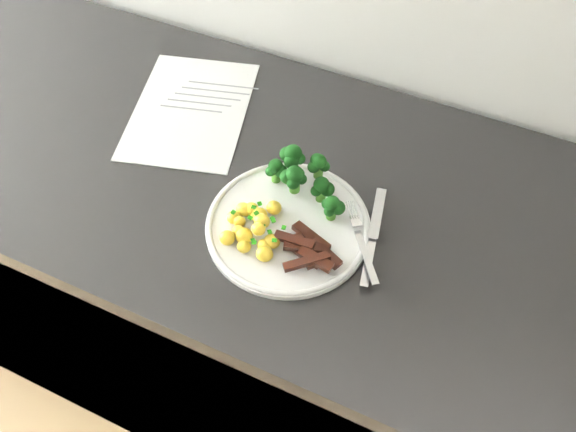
# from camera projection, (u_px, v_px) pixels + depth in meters

# --- Properties ---
(counter) EXTENTS (2.36, 0.59, 0.88)m
(counter) POSITION_uv_depth(u_px,v_px,m) (276.00, 312.00, 1.29)
(counter) COLOR black
(counter) RESTS_ON ground
(recipe_paper) EXTENTS (0.27, 0.33, 0.00)m
(recipe_paper) POSITION_uv_depth(u_px,v_px,m) (191.00, 110.00, 1.04)
(recipe_paper) COLOR silver
(recipe_paper) RESTS_ON counter
(plate) EXTENTS (0.25, 0.25, 0.01)m
(plate) POSITION_uv_depth(u_px,v_px,m) (288.00, 225.00, 0.88)
(plate) COLOR white
(plate) RESTS_ON counter
(broccoli) EXTENTS (0.14, 0.10, 0.06)m
(broccoli) POSITION_uv_depth(u_px,v_px,m) (304.00, 175.00, 0.90)
(broccoli) COLOR #32681B
(broccoli) RESTS_ON plate
(potatoes) EXTENTS (0.10, 0.11, 0.04)m
(potatoes) POSITION_uv_depth(u_px,v_px,m) (254.00, 226.00, 0.86)
(potatoes) COLOR yellow
(potatoes) RESTS_ON plate
(beef_strips) EXTENTS (0.11, 0.10, 0.03)m
(beef_strips) POSITION_uv_depth(u_px,v_px,m) (309.00, 250.00, 0.84)
(beef_strips) COLOR black
(beef_strips) RESTS_ON plate
(fork) EXTENTS (0.10, 0.13, 0.01)m
(fork) POSITION_uv_depth(u_px,v_px,m) (363.00, 244.00, 0.85)
(fork) COLOR silver
(fork) RESTS_ON plate
(knife) EXTENTS (0.05, 0.18, 0.02)m
(knife) POSITION_uv_depth(u_px,v_px,m) (371.00, 247.00, 0.86)
(knife) COLOR silver
(knife) RESTS_ON plate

